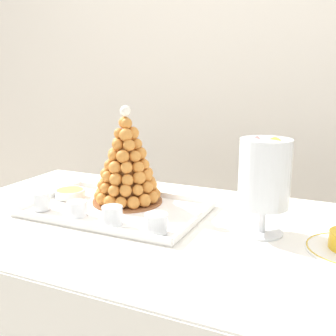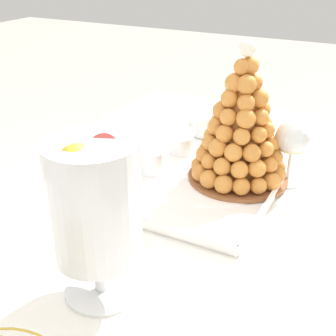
% 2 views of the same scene
% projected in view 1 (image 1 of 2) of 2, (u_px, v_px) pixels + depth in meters
% --- Properties ---
extents(backdrop_wall, '(4.80, 0.10, 2.50)m').
position_uv_depth(backdrop_wall, '(264.00, 56.00, 1.96)').
color(backdrop_wall, silver).
rests_on(backdrop_wall, ground_plane).
extents(buffet_table, '(1.54, 0.82, 0.75)m').
position_uv_depth(buffet_table, '(178.00, 259.00, 1.17)').
color(buffet_table, brown).
rests_on(buffet_table, ground_plane).
extents(serving_tray, '(0.55, 0.36, 0.02)m').
position_uv_depth(serving_tray, '(116.00, 210.00, 1.26)').
color(serving_tray, white).
rests_on(serving_tray, buffet_table).
extents(croquembouche, '(0.23, 0.23, 0.32)m').
position_uv_depth(croquembouche, '(127.00, 165.00, 1.30)').
color(croquembouche, brown).
rests_on(croquembouche, serving_tray).
extents(dessert_cup_left, '(0.05, 0.05, 0.05)m').
position_uv_depth(dessert_cup_left, '(42.00, 202.00, 1.25)').
color(dessert_cup_left, silver).
rests_on(dessert_cup_left, serving_tray).
extents(dessert_cup_mid_left, '(0.06, 0.06, 0.05)m').
position_uv_depth(dessert_cup_mid_left, '(77.00, 209.00, 1.19)').
color(dessert_cup_mid_left, silver).
rests_on(dessert_cup_mid_left, serving_tray).
extents(dessert_cup_centre, '(0.06, 0.06, 0.05)m').
position_uv_depth(dessert_cup_centre, '(112.00, 216.00, 1.13)').
color(dessert_cup_centre, silver).
rests_on(dessert_cup_centre, serving_tray).
extents(dessert_cup_mid_right, '(0.06, 0.06, 0.05)m').
position_uv_depth(dessert_cup_mid_right, '(156.00, 224.00, 1.07)').
color(dessert_cup_mid_right, silver).
rests_on(dessert_cup_mid_right, serving_tray).
extents(creme_brulee_ramekin, '(0.10, 0.10, 0.03)m').
position_uv_depth(creme_brulee_ramekin, '(70.00, 193.00, 1.38)').
color(creme_brulee_ramekin, white).
rests_on(creme_brulee_ramekin, serving_tray).
extents(macaron_goblet, '(0.14, 0.14, 0.27)m').
position_uv_depth(macaron_goblet, '(264.00, 174.00, 1.05)').
color(macaron_goblet, white).
rests_on(macaron_goblet, buffet_table).
extents(wine_glass, '(0.08, 0.08, 0.15)m').
position_uv_depth(wine_glass, '(131.00, 165.00, 1.42)').
color(wine_glass, silver).
rests_on(wine_glass, buffet_table).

